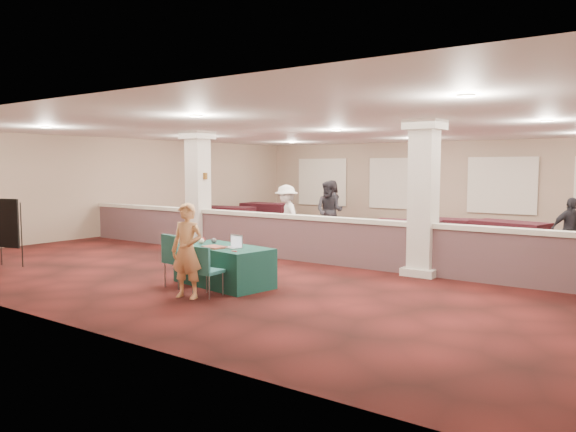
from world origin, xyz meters
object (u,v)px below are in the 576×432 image
Objects in this scene: far_table_front_center at (407,233)px; far_table_back_left at (267,213)px; near_table at (224,266)px; woman at (187,251)px; attendee_a at (329,211)px; attendee_b at (286,217)px; attendee_d at (332,202)px; conf_chair_main at (205,267)px; conf_chair_side at (176,256)px; far_table_back_center at (458,232)px; far_table_back_right at (510,236)px; easel_board at (3,224)px; far_table_front_right at (547,255)px; far_table_front_left at (228,217)px; attendee_c at (570,230)px.

far_table_back_left is at bearing 158.32° from far_table_front_center.
far_table_back_left is (-6.69, 9.83, 0.03)m from near_table.
attendee_a is at bearing 92.25° from woman.
attendee_b is 6.74m from attendee_d.
attendee_d is at bearing 107.86° from conf_chair_main.
attendee_b is (-2.58, -2.25, 0.51)m from far_table_front_center.
near_table is 1.24m from woman.
conf_chair_side is 9.19m from far_table_back_center.
near_table is at bearing -112.15° from far_table_back_right.
far_table_front_center is 0.95× the size of far_table_back_right.
conf_chair_main is 0.57× the size of easel_board.
attendee_a is 4.88m from attendee_d.
far_table_back_left is at bearing 168.76° from attendee_b.
far_table_front_right is at bearing 55.48° from near_table.
attendee_a is (-2.04, 7.90, 0.09)m from woman.
easel_board reaches higher than far_table_front_right.
far_table_back_right is at bearing -13.79° from far_table_back_center.
attendee_a is at bearing 114.17° from near_table.
attendee_d reaches higher than woman.
woman is 9.50m from far_table_back_right.
far_table_front_left is at bearing 81.63° from attendee_d.
far_table_front_left is 1.08× the size of attendee_b.
attendee_b is at bearing 108.80° from conf_chair_main.
conf_chair_side is 12.14m from far_table_back_left.
attendee_d is at bearing 113.94° from conf_chair_side.
attendee_c is at bearing 59.01° from conf_chair_side.
attendee_b is (-6.65, -0.30, 0.50)m from far_table_front_right.
conf_chair_side reaches higher than far_table_back_center.
far_table_back_left is at bearing 83.02° from easel_board.
attendee_d is at bearing 146.97° from attendee_b.
attendee_c reaches higher than far_table_back_right.
attendee_a is at bearing 149.61° from attendee_d.
attendee_a reaches higher than far_table_back_center.
easel_board is 11.96m from far_table_back_center.
far_table_back_right is 5.18m from attendee_a.
attendee_c is (10.13, 8.06, -0.21)m from easel_board.
far_table_back_right is (1.53, -0.38, 0.02)m from far_table_back_center.
attendee_c is (3.21, -1.67, 0.41)m from far_table_back_center.
far_table_back_right is at bearing 1.14° from far_table_front_left.
conf_chair_side is 0.95m from woman.
attendee_a reaches higher than attendee_c.
attendee_c is at bearing 84.15° from far_table_front_right.
far_table_back_center is at bearing 68.94° from woman.
conf_chair_main reaches higher than far_table_front_right.
attendee_b is (-2.14, 5.81, 0.06)m from woman.
conf_chair_side is 10.42m from far_table_front_left.
woman is 0.93× the size of attendee_b.
attendee_a reaches higher than near_table.
attendee_a reaches higher than far_table_front_left.
attendee_a reaches higher than conf_chair_main.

